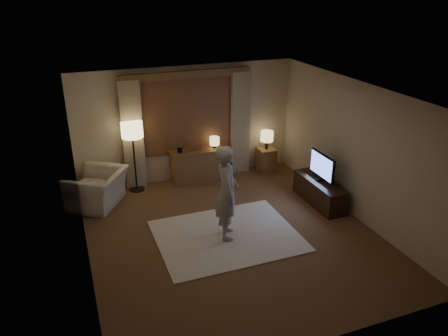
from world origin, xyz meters
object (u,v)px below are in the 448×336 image
sideboard (198,166)px  side_table (266,160)px  tv_stand (320,192)px  person (227,193)px  armchair (97,189)px

sideboard → side_table: bearing=-1.7°
tv_stand → side_table: bearing=99.0°
person → sideboard: bearing=10.8°
sideboard → person: (-0.26, -2.49, 0.53)m
tv_stand → person: bearing=-166.8°
sideboard → tv_stand: size_ratio=0.86×
armchair → side_table: bearing=127.7°
armchair → person: 2.94m
sideboard → tv_stand: 2.80m
sideboard → tv_stand: bearing=-44.4°
tv_stand → person: (-2.26, -0.53, 0.63)m
side_table → tv_stand: bearing=-81.0°
tv_stand → person: person is taller
person → tv_stand: bearing=-60.0°
armchair → person: person is taller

